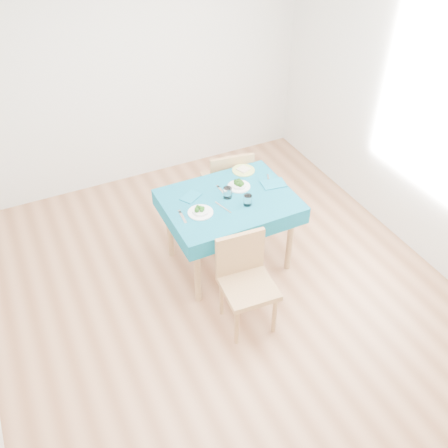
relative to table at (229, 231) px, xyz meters
name	(u,v)px	position (x,y,z in m)	size (l,w,h in m)	color
room_shell	(224,172)	(-0.25, -0.40, 0.97)	(4.02, 4.52, 2.73)	#8E5A3B
table	(229,231)	(0.00, 0.00, 0.00)	(1.15, 0.87, 0.76)	#0A556D
chair_near	(249,279)	(-0.20, -0.76, 0.14)	(0.42, 0.46, 1.05)	#A0794B
chair_far	(226,171)	(0.31, 0.69, 0.18)	(0.45, 0.49, 1.12)	#A0794B
bowl_near	(200,210)	(-0.31, -0.08, 0.41)	(0.22, 0.22, 0.07)	white
bowl_far	(239,184)	(0.16, 0.13, 0.41)	(0.21, 0.21, 0.06)	white
fork_near	(183,217)	(-0.47, -0.06, 0.38)	(0.02, 0.18, 0.00)	silver
knife_near	(223,207)	(-0.10, -0.09, 0.38)	(0.02, 0.21, 0.00)	silver
fork_far	(222,191)	(-0.01, 0.14, 0.38)	(0.02, 0.16, 0.00)	silver
knife_far	(269,181)	(0.46, 0.08, 0.38)	(0.02, 0.23, 0.00)	silver
napkin_near	(191,197)	(-0.30, 0.17, 0.38)	(0.18, 0.12, 0.01)	#0E6079
napkin_far	(274,184)	(0.47, 0.02, 0.39)	(0.22, 0.15, 0.01)	#0E6079
tumbler_center	(228,193)	(0.00, 0.03, 0.43)	(0.08, 0.08, 0.10)	white
tumbler_side	(248,200)	(0.11, -0.15, 0.43)	(0.08, 0.08, 0.10)	white
side_plate	(243,170)	(0.33, 0.35, 0.38)	(0.22, 0.22, 0.01)	#B5C962
bread_slice	(243,169)	(0.33, 0.35, 0.40)	(0.10, 0.10, 0.02)	beige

